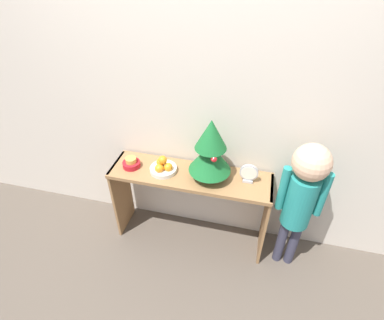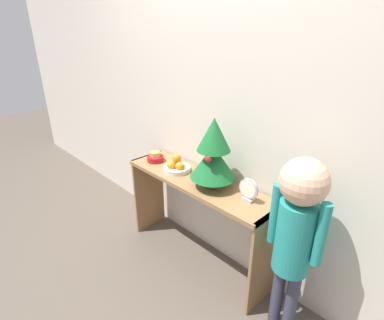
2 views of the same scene
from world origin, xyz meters
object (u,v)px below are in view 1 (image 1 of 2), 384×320
object	(u,v)px
mini_tree	(210,150)
desk_clock	(249,174)
fruit_bowl	(163,167)
child_figure	(302,192)
singing_bowl	(131,163)

from	to	relation	value
mini_tree	desk_clock	xyz separation A→B (m)	(0.29, 0.02, -0.17)
fruit_bowl	child_figure	xyz separation A→B (m)	(1.03, -0.05, 0.01)
fruit_bowl	desk_clock	world-z (taller)	desk_clock
singing_bowl	child_figure	distance (m)	1.29
mini_tree	child_figure	xyz separation A→B (m)	(0.67, -0.06, -0.20)
fruit_bowl	mini_tree	bearing A→B (deg)	2.64
fruit_bowl	singing_bowl	bearing A→B (deg)	-179.11
singing_bowl	child_figure	size ratio (longest dim) A/B	0.12
mini_tree	child_figure	world-z (taller)	mini_tree
singing_bowl	desk_clock	xyz separation A→B (m)	(0.91, 0.04, 0.04)
child_figure	fruit_bowl	bearing A→B (deg)	177.32
mini_tree	singing_bowl	bearing A→B (deg)	-178.09
mini_tree	singing_bowl	distance (m)	0.66
mini_tree	singing_bowl	xyz separation A→B (m)	(-0.62, -0.02, -0.22)
fruit_bowl	child_figure	bearing A→B (deg)	-2.68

